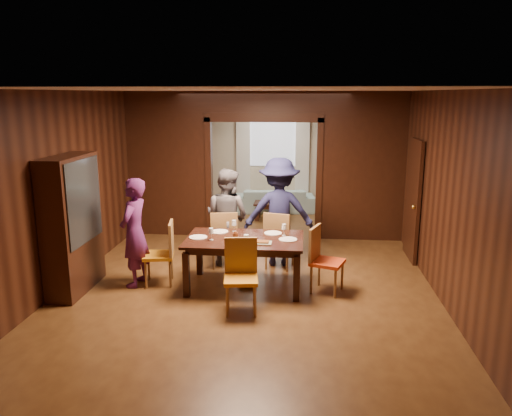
# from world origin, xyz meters

# --- Properties ---
(floor) EXTENTS (9.00, 9.00, 0.00)m
(floor) POSITION_xyz_m (0.00, 0.00, 0.00)
(floor) COLOR #4B2C15
(floor) RESTS_ON ground
(ceiling) EXTENTS (5.50, 9.00, 0.02)m
(ceiling) POSITION_xyz_m (0.00, 0.00, 2.90)
(ceiling) COLOR silver
(ceiling) RESTS_ON room_walls
(room_walls) EXTENTS (5.52, 9.01, 2.90)m
(room_walls) POSITION_xyz_m (0.00, 1.89, 1.51)
(room_walls) COLOR black
(room_walls) RESTS_ON floor
(person_purple) EXTENTS (0.46, 0.64, 1.65)m
(person_purple) POSITION_xyz_m (-1.71, -1.23, 0.82)
(person_purple) COLOR #511C53
(person_purple) RESTS_ON floor
(person_grey) EXTENTS (0.99, 0.90, 1.65)m
(person_grey) POSITION_xyz_m (-0.47, -0.16, 0.82)
(person_grey) COLOR #5B5860
(person_grey) RESTS_ON floor
(person_navy) EXTENTS (1.23, 0.78, 1.82)m
(person_navy) POSITION_xyz_m (0.40, -0.05, 0.91)
(person_navy) COLOR #1C1E46
(person_navy) RESTS_ON floor
(sofa) EXTENTS (2.02, 0.96, 0.57)m
(sofa) POSITION_xyz_m (0.08, 3.85, 0.29)
(sofa) COLOR #9AC3C9
(sofa) RESTS_ON floor
(serving_bowl) EXTENTS (0.30, 0.30, 0.07)m
(serving_bowl) POSITION_xyz_m (-0.02, -1.08, 0.80)
(serving_bowl) COLOR black
(serving_bowl) RESTS_ON dining_table
(dining_table) EXTENTS (1.73, 1.07, 0.76)m
(dining_table) POSITION_xyz_m (-0.06, -1.15, 0.38)
(dining_table) COLOR black
(dining_table) RESTS_ON floor
(coffee_table) EXTENTS (0.80, 0.50, 0.40)m
(coffee_table) POSITION_xyz_m (0.07, 3.03, 0.20)
(coffee_table) COLOR black
(coffee_table) RESTS_ON floor
(chair_left) EXTENTS (0.51, 0.51, 0.97)m
(chair_left) POSITION_xyz_m (-1.37, -1.15, 0.48)
(chair_left) COLOR orange
(chair_left) RESTS_ON floor
(chair_right) EXTENTS (0.56, 0.56, 0.97)m
(chair_right) POSITION_xyz_m (1.17, -1.23, 0.48)
(chair_right) COLOR red
(chair_right) RESTS_ON floor
(chair_far_l) EXTENTS (0.52, 0.52, 0.97)m
(chair_far_l) POSITION_xyz_m (-0.51, -0.25, 0.48)
(chair_far_l) COLOR #E05A15
(chair_far_l) RESTS_ON floor
(chair_far_r) EXTENTS (0.53, 0.53, 0.97)m
(chair_far_r) POSITION_xyz_m (0.42, -0.23, 0.48)
(chair_far_r) COLOR red
(chair_far_r) RESTS_ON floor
(chair_near) EXTENTS (0.49, 0.49, 0.97)m
(chair_near) POSITION_xyz_m (-0.00, -2.03, 0.48)
(chair_near) COLOR orange
(chair_near) RESTS_ON floor
(hutch) EXTENTS (0.40, 1.20, 2.00)m
(hutch) POSITION_xyz_m (-2.53, -1.50, 1.00)
(hutch) COLOR black
(hutch) RESTS_ON floor
(door_right) EXTENTS (0.06, 0.90, 2.10)m
(door_right) POSITION_xyz_m (2.70, 0.50, 1.05)
(door_right) COLOR black
(door_right) RESTS_ON floor
(window_far) EXTENTS (1.20, 0.03, 1.30)m
(window_far) POSITION_xyz_m (0.00, 4.44, 1.70)
(window_far) COLOR silver
(window_far) RESTS_ON back_wall
(curtain_left) EXTENTS (0.35, 0.06, 2.40)m
(curtain_left) POSITION_xyz_m (-0.75, 4.40, 1.25)
(curtain_left) COLOR white
(curtain_left) RESTS_ON back_wall
(curtain_right) EXTENTS (0.35, 0.06, 2.40)m
(curtain_right) POSITION_xyz_m (0.75, 4.40, 1.25)
(curtain_right) COLOR white
(curtain_right) RESTS_ON back_wall
(plate_left) EXTENTS (0.27, 0.27, 0.01)m
(plate_left) POSITION_xyz_m (-0.75, -1.18, 0.77)
(plate_left) COLOR white
(plate_left) RESTS_ON dining_table
(plate_far_l) EXTENTS (0.27, 0.27, 0.01)m
(plate_far_l) POSITION_xyz_m (-0.48, -0.85, 0.77)
(plate_far_l) COLOR white
(plate_far_l) RESTS_ON dining_table
(plate_far_r) EXTENTS (0.27, 0.27, 0.01)m
(plate_far_r) POSITION_xyz_m (0.35, -0.85, 0.77)
(plate_far_r) COLOR white
(plate_far_r) RESTS_ON dining_table
(plate_right) EXTENTS (0.27, 0.27, 0.01)m
(plate_right) POSITION_xyz_m (0.59, -1.17, 0.77)
(plate_right) COLOR silver
(plate_right) RESTS_ON dining_table
(plate_near) EXTENTS (0.27, 0.27, 0.01)m
(plate_near) POSITION_xyz_m (-0.02, -1.46, 0.77)
(plate_near) COLOR white
(plate_near) RESTS_ON dining_table
(platter_a) EXTENTS (0.30, 0.20, 0.04)m
(platter_a) POSITION_xyz_m (-0.07, -1.30, 0.78)
(platter_a) COLOR gray
(platter_a) RESTS_ON dining_table
(platter_b) EXTENTS (0.30, 0.20, 0.04)m
(platter_b) POSITION_xyz_m (0.21, -1.39, 0.78)
(platter_b) COLOR gray
(platter_b) RESTS_ON dining_table
(wineglass_left) EXTENTS (0.08, 0.08, 0.18)m
(wineglass_left) POSITION_xyz_m (-0.53, -1.29, 0.85)
(wineglass_left) COLOR silver
(wineglass_left) RESTS_ON dining_table
(wineglass_far) EXTENTS (0.08, 0.08, 0.18)m
(wineglass_far) POSITION_xyz_m (-0.26, -0.79, 0.85)
(wineglass_far) COLOR silver
(wineglass_far) RESTS_ON dining_table
(wineglass_right) EXTENTS (0.08, 0.08, 0.18)m
(wineglass_right) POSITION_xyz_m (0.52, -0.95, 0.85)
(wineglass_right) COLOR white
(wineglass_right) RESTS_ON dining_table
(tumbler) EXTENTS (0.07, 0.07, 0.14)m
(tumbler) POSITION_xyz_m (0.01, -1.44, 0.83)
(tumbler) COLOR silver
(tumbler) RESTS_ON dining_table
(condiment_jar) EXTENTS (0.08, 0.08, 0.11)m
(condiment_jar) POSITION_xyz_m (-0.19, -1.19, 0.82)
(condiment_jar) COLOR #542713
(condiment_jar) RESTS_ON dining_table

